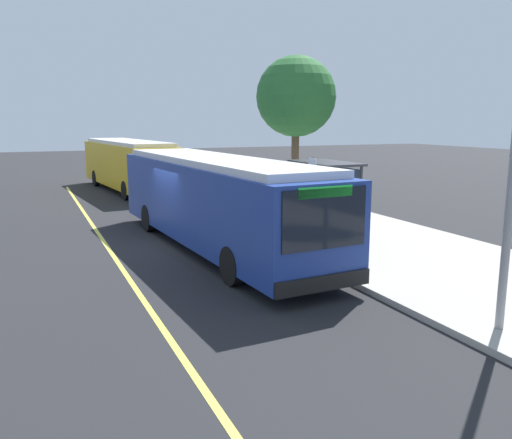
{
  "coord_description": "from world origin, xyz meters",
  "views": [
    {
      "loc": [
        16.74,
        -4.47,
        4.08
      ],
      "look_at": [
        4.09,
        1.07,
        1.48
      ],
      "focal_mm": 36.98,
      "sensor_mm": 36.0,
      "label": 1
    }
  ],
  "objects_px": {
    "route_sign_post": "(312,189)",
    "pedestrian_commuter": "(322,214)",
    "waiting_bench": "(321,216)",
    "transit_bus_main": "(215,199)",
    "transit_bus_second": "(128,163)"
  },
  "relations": [
    {
      "from": "transit_bus_second",
      "to": "pedestrian_commuter",
      "type": "bearing_deg",
      "value": 10.45
    },
    {
      "from": "waiting_bench",
      "to": "pedestrian_commuter",
      "type": "bearing_deg",
      "value": -30.75
    },
    {
      "from": "waiting_bench",
      "to": "pedestrian_commuter",
      "type": "distance_m",
      "value": 2.51
    },
    {
      "from": "transit_bus_main",
      "to": "pedestrian_commuter",
      "type": "relative_size",
      "value": 7.31
    },
    {
      "from": "route_sign_post",
      "to": "pedestrian_commuter",
      "type": "relative_size",
      "value": 1.66
    },
    {
      "from": "waiting_bench",
      "to": "pedestrian_commuter",
      "type": "height_order",
      "value": "pedestrian_commuter"
    },
    {
      "from": "transit_bus_main",
      "to": "transit_bus_second",
      "type": "height_order",
      "value": "same"
    },
    {
      "from": "waiting_bench",
      "to": "pedestrian_commuter",
      "type": "relative_size",
      "value": 0.95
    },
    {
      "from": "transit_bus_main",
      "to": "route_sign_post",
      "type": "relative_size",
      "value": 4.41
    },
    {
      "from": "transit_bus_main",
      "to": "transit_bus_second",
      "type": "bearing_deg",
      "value": 179.82
    },
    {
      "from": "transit_bus_main",
      "to": "route_sign_post",
      "type": "xyz_separation_m",
      "value": [
        1.38,
        2.75,
        0.34
      ]
    },
    {
      "from": "route_sign_post",
      "to": "pedestrian_commuter",
      "type": "distance_m",
      "value": 0.93
    },
    {
      "from": "waiting_bench",
      "to": "route_sign_post",
      "type": "xyz_separation_m",
      "value": [
        2.19,
        -1.66,
        1.32
      ]
    },
    {
      "from": "transit_bus_main",
      "to": "route_sign_post",
      "type": "height_order",
      "value": "same"
    },
    {
      "from": "transit_bus_main",
      "to": "waiting_bench",
      "type": "distance_m",
      "value": 4.59
    }
  ]
}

